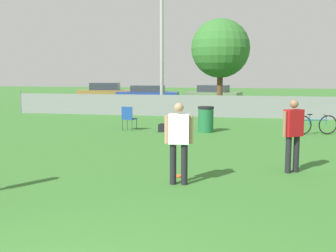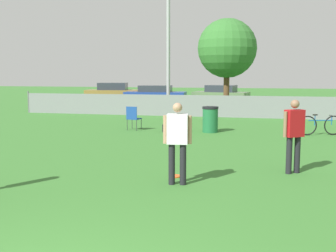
# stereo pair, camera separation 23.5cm
# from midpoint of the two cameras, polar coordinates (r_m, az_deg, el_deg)

# --- Properties ---
(fence_backline) EXTENTS (21.98, 0.07, 1.21)m
(fence_backline) POSITION_cam_midpoint_polar(r_m,az_deg,el_deg) (21.38, 6.41, 2.67)
(fence_backline) COLOR gray
(fence_backline) RESTS_ON ground_plane
(light_pole) EXTENTS (0.90, 0.36, 9.35)m
(light_pole) POSITION_cam_midpoint_polar(r_m,az_deg,el_deg) (23.86, -1.16, 14.98)
(light_pole) COLOR #9E9EA3
(light_pole) RESTS_ON ground_plane
(tree_near_pole) EXTENTS (3.25, 3.25, 5.20)m
(tree_near_pole) POSITION_cam_midpoint_polar(r_m,az_deg,el_deg) (23.75, 6.82, 10.37)
(tree_near_pole) COLOR brown
(tree_near_pole) RESTS_ON ground_plane
(player_defender_red) EXTENTS (0.48, 0.42, 1.64)m
(player_defender_red) POSITION_cam_midpoint_polar(r_m,az_deg,el_deg) (9.72, 15.93, -0.63)
(player_defender_red) COLOR black
(player_defender_red) RESTS_ON ground_plane
(player_receiver_white) EXTENTS (0.57, 0.27, 1.64)m
(player_receiver_white) POSITION_cam_midpoint_polar(r_m,az_deg,el_deg) (8.34, 0.66, -1.61)
(player_receiver_white) COLOR black
(player_receiver_white) RESTS_ON ground_plane
(frisbee_disc) EXTENTS (0.26, 0.26, 0.03)m
(frisbee_disc) POSITION_cam_midpoint_polar(r_m,az_deg,el_deg) (9.14, 0.27, -6.79)
(frisbee_disc) COLOR #E5591E
(frisbee_disc) RESTS_ON ground_plane
(folding_chair_sideline) EXTENTS (0.53, 0.53, 0.93)m
(folding_chair_sideline) POSITION_cam_midpoint_polar(r_m,az_deg,el_deg) (16.46, -5.78, 1.25)
(folding_chair_sideline) COLOR #333338
(folding_chair_sideline) RESTS_ON ground_plane
(bicycle_sideline) EXTENTS (1.61, 0.62, 0.76)m
(bicycle_sideline) POSITION_cam_midpoint_polar(r_m,az_deg,el_deg) (16.08, 18.91, 0.18)
(bicycle_sideline) COLOR black
(bicycle_sideline) RESTS_ON ground_plane
(trash_bin) EXTENTS (0.60, 0.60, 0.97)m
(trash_bin) POSITION_cam_midpoint_polar(r_m,az_deg,el_deg) (15.92, 4.73, 0.92)
(trash_bin) COLOR #1E6638
(trash_bin) RESTS_ON ground_plane
(gear_bag_sideline) EXTENTS (0.65, 0.36, 0.32)m
(gear_bag_sideline) POSITION_cam_midpoint_polar(r_m,az_deg,el_deg) (15.97, -0.51, -0.27)
(gear_bag_sideline) COLOR black
(gear_bag_sideline) RESTS_ON ground_plane
(parked_car_tan) EXTENTS (4.37, 2.36, 1.47)m
(parked_car_tan) POSITION_cam_midpoint_polar(r_m,az_deg,el_deg) (32.89, -8.73, 4.47)
(parked_car_tan) COLOR black
(parked_car_tan) RESTS_ON ground_plane
(parked_car_blue) EXTENTS (4.53, 2.05, 1.32)m
(parked_car_blue) POSITION_cam_midpoint_polar(r_m,az_deg,el_deg) (30.96, -2.96, 4.29)
(parked_car_blue) COLOR black
(parked_car_blue) RESTS_ON ground_plane
(parked_car_olive) EXTENTS (4.19, 2.36, 1.35)m
(parked_car_olive) POSITION_cam_midpoint_polar(r_m,az_deg,el_deg) (31.04, 5.96, 4.26)
(parked_car_olive) COLOR black
(parked_car_olive) RESTS_ON ground_plane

